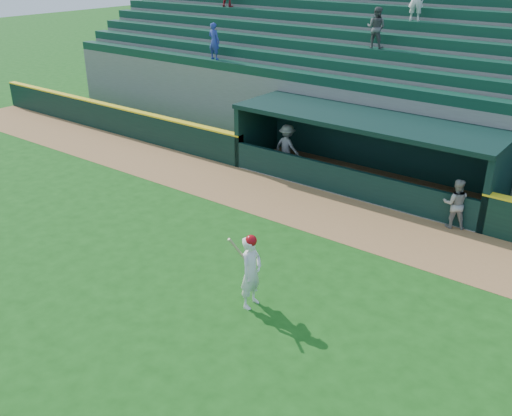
% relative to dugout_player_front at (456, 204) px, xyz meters
% --- Properties ---
extents(ground, '(120.00, 120.00, 0.00)m').
position_rel_dugout_player_front_xyz_m(ground, '(-3.81, -6.37, -0.77)').
color(ground, '#164C13').
rests_on(ground, ground).
extents(warning_track, '(40.00, 3.00, 0.01)m').
position_rel_dugout_player_front_xyz_m(warning_track, '(-3.81, -1.47, -0.76)').
color(warning_track, olive).
rests_on(warning_track, ground).
extents(field_wall_left, '(15.50, 0.30, 1.20)m').
position_rel_dugout_player_front_xyz_m(field_wall_left, '(-16.06, 0.18, -0.17)').
color(field_wall_left, black).
rests_on(field_wall_left, ground).
extents(wall_stripe_left, '(15.50, 0.32, 0.06)m').
position_rel_dugout_player_front_xyz_m(wall_stripe_left, '(-16.06, 0.18, 0.46)').
color(wall_stripe_left, yellow).
rests_on(wall_stripe_left, field_wall_left).
extents(dugout_player_front, '(0.91, 0.82, 1.54)m').
position_rel_dugout_player_front_xyz_m(dugout_player_front, '(0.00, 0.00, 0.00)').
color(dugout_player_front, gray).
rests_on(dugout_player_front, ground).
extents(dugout_player_inside, '(1.15, 0.75, 1.68)m').
position_rel_dugout_player_front_xyz_m(dugout_player_inside, '(-6.88, 1.18, 0.07)').
color(dugout_player_inside, '#999994').
rests_on(dugout_player_inside, ground).
extents(dugout, '(9.40, 2.80, 2.46)m').
position_rel_dugout_player_front_xyz_m(dugout, '(-3.81, 1.63, 0.59)').
color(dugout, slate).
rests_on(dugout, ground).
extents(stands, '(34.50, 6.25, 7.54)m').
position_rel_dugout_player_front_xyz_m(stands, '(-3.81, 6.20, 1.63)').
color(stands, slate).
rests_on(stands, ground).
extents(batter_at_plate, '(0.56, 0.79, 1.86)m').
position_rel_dugout_player_front_xyz_m(batter_at_plate, '(-2.28, -6.95, 0.16)').
color(batter_at_plate, white).
rests_on(batter_at_plate, ground).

